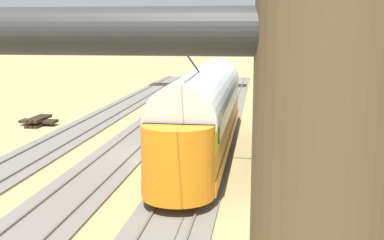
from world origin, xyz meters
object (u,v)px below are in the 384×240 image
catenary_pole_foreground (261,64)px  switch_stand (305,113)px  boxcar_adjacent (289,114)px  catenary_pole_mid_near (261,95)px  vintage_streetcar (205,108)px  spare_tie_stack (39,121)px

catenary_pole_foreground → switch_stand: 8.33m
boxcar_adjacent → catenary_pole_mid_near: (1.35, 3.07, 1.27)m
vintage_streetcar → catenary_pole_mid_near: bearing=128.2°
catenary_pole_mid_near → switch_stand: (-2.95, -11.93, -2.74)m
vintage_streetcar → switch_stand: (-5.72, -8.42, -1.57)m
catenary_pole_foreground → boxcar_adjacent: bearing=94.8°
boxcar_adjacent → switch_stand: (-1.60, -8.87, -1.46)m
boxcar_adjacent → switch_stand: bearing=-100.2°
spare_tie_stack → boxcar_adjacent: bearing=159.3°
catenary_pole_mid_near → spare_tie_stack: (14.31, -8.99, -3.17)m
vintage_streetcar → catenary_pole_foreground: bearing=-100.0°
vintage_streetcar → catenary_pole_mid_near: catenary_pole_mid_near is taller
vintage_streetcar → boxcar_adjacent: size_ratio=1.57×
catenary_pole_mid_near → spare_tie_stack: 17.20m
boxcar_adjacent → catenary_pole_foreground: 16.27m
catenary_pole_foreground → switch_stand: bearing=112.0°
catenary_pole_foreground → spare_tie_stack: catenary_pole_foreground is taller
spare_tie_stack → switch_stand: bearing=-170.3°
boxcar_adjacent → spare_tie_stack: boxcar_adjacent is taller
vintage_streetcar → catenary_pole_mid_near: (-2.76, 3.52, 1.17)m
catenary_pole_foreground → spare_tie_stack: (14.31, 10.24, -3.17)m
catenary_pole_foreground → switch_stand: catenary_pole_foreground is taller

